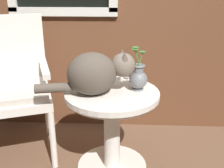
{
  "coord_description": "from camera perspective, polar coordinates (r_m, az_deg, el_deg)",
  "views": [
    {
      "loc": [
        0.13,
        -1.47,
        1.24
      ],
      "look_at": [
        0.05,
        0.11,
        0.65
      ],
      "focal_mm": 42.39,
      "sensor_mm": 36.0,
      "label": 1
    }
  ],
  "objects": [
    {
      "name": "wicker_side_table",
      "position": [
        1.79,
        -0.0,
        -7.32
      ],
      "size": [
        0.61,
        0.61,
        0.6
      ],
      "color": "silver",
      "rests_on": "ground_plane"
    },
    {
      "name": "wicker_chair",
      "position": [
        2.08,
        -20.84,
        0.6
      ],
      "size": [
        0.67,
        0.67,
        1.04
      ],
      "color": "silver",
      "rests_on": "ground_plane"
    },
    {
      "name": "cat",
      "position": [
        1.63,
        -3.65,
        2.41
      ],
      "size": [
        0.62,
        0.32,
        0.27
      ],
      "color": "brown",
      "rests_on": "wicker_side_table"
    },
    {
      "name": "pewter_vase_with_ivy",
      "position": [
        1.7,
        5.69,
        1.56
      ],
      "size": [
        0.12,
        0.12,
        0.28
      ],
      "color": "slate",
      "rests_on": "wicker_side_table"
    }
  ]
}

